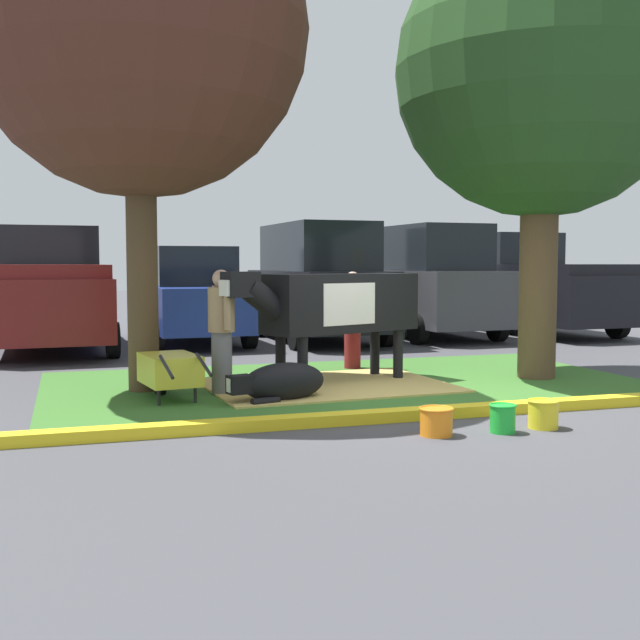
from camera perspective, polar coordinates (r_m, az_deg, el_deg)
The scene contains 19 objects.
ground_plane at distance 9.68m, azimuth 6.66°, elevation -5.92°, with size 80.00×80.00×0.00m, color #424247.
grass_island at distance 10.98m, azimuth 2.14°, elevation -4.64°, with size 8.22×4.75×0.02m, color #386B28.
curb_yellow at distance 8.67m, azimuth 7.88°, elevation -6.71°, with size 9.42×0.24×0.12m, color yellow.
hay_bedding at distance 10.69m, azimuth 0.49°, elevation -4.80°, with size 3.20×2.40×0.04m, color tan.
shade_tree_left at distance 10.90m, azimuth -13.07°, elevation 20.02°, with size 4.36×4.36×6.89m.
shade_tree_right at distance 12.10m, azimuth 15.85°, elevation 16.97°, with size 4.20×4.20×6.54m.
cow_holstein at distance 10.78m, azimuth 1.12°, elevation 1.17°, with size 3.02×1.52×1.58m.
calf_lying at distance 9.58m, azimuth -2.80°, elevation -4.56°, with size 1.33×0.73×0.48m.
person_handler at distance 9.99m, azimuth -7.17°, elevation -0.62°, with size 0.34×0.52×1.61m.
person_visitor_near at distance 12.42m, azimuth 2.38°, elevation 0.20°, with size 0.47×0.34×1.55m.
wheelbarrow at distance 9.76m, azimuth -10.89°, elevation -3.59°, with size 0.74×1.62×0.63m.
bucket_orange at distance 7.83m, azimuth 8.45°, elevation -7.26°, with size 0.34×0.34×0.28m.
bucket_green at distance 8.08m, azimuth 13.13°, elevation -6.93°, with size 0.28×0.28×0.29m.
bucket_yellow at distance 8.40m, azimuth 15.91°, elevation -6.54°, with size 0.33×0.33×0.29m.
pickup_truck_maroon at distance 16.16m, azimuth -18.96°, elevation 1.91°, with size 2.34×5.46×2.42m.
sedan_blue at distance 16.70m, azimuth -9.40°, elevation 1.70°, with size 2.12×4.45×2.02m.
suv_black at distance 16.84m, azimuth -0.18°, elevation 2.75°, with size 2.23×4.65×2.52m.
suv_dark_grey at distance 18.06m, azimuth 7.74°, elevation 2.81°, with size 2.23×4.65×2.52m.
pickup_truck_black at distance 19.58m, azimuth 15.11°, elevation 2.35°, with size 2.34×5.46×2.42m.
Camera 1 is at (-3.96, -8.67, 1.70)m, focal length 44.03 mm.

